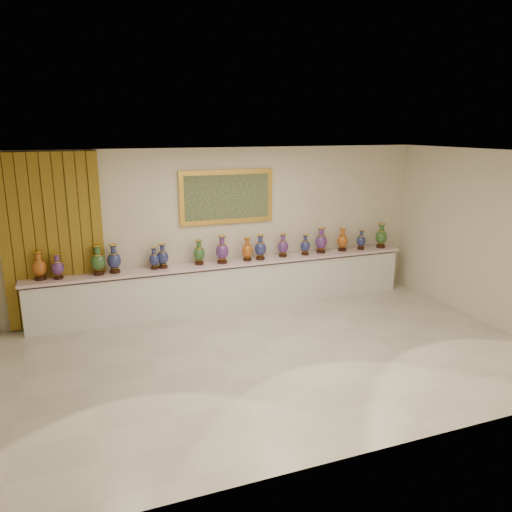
% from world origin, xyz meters
% --- Properties ---
extents(ground, '(8.00, 8.00, 0.00)m').
position_xyz_m(ground, '(0.00, 0.00, 0.00)').
color(ground, beige).
rests_on(ground, ground).
extents(room, '(8.00, 8.00, 8.00)m').
position_xyz_m(room, '(-2.54, 2.44, 1.60)').
color(room, beige).
rests_on(room, ground).
extents(counter, '(7.28, 0.48, 0.90)m').
position_xyz_m(counter, '(0.00, 2.27, 0.44)').
color(counter, white).
rests_on(counter, ground).
extents(vase_0, '(0.28, 0.28, 0.49)m').
position_xyz_m(vase_0, '(-3.27, 2.28, 1.12)').
color(vase_0, black).
rests_on(vase_0, counter).
extents(vase_1, '(0.22, 0.22, 0.43)m').
position_xyz_m(vase_1, '(-3.00, 2.23, 1.09)').
color(vase_1, black).
rests_on(vase_1, counter).
extents(vase_2, '(0.26, 0.26, 0.52)m').
position_xyz_m(vase_2, '(-2.35, 2.25, 1.13)').
color(vase_2, black).
rests_on(vase_2, counter).
extents(vase_3, '(0.29, 0.29, 0.51)m').
position_xyz_m(vase_3, '(-2.08, 2.27, 1.13)').
color(vase_3, black).
rests_on(vase_3, counter).
extents(vase_4, '(0.22, 0.22, 0.40)m').
position_xyz_m(vase_4, '(-1.40, 2.26, 1.08)').
color(vase_4, black).
rests_on(vase_4, counter).
extents(vase_5, '(0.21, 0.21, 0.45)m').
position_xyz_m(vase_5, '(-1.24, 2.28, 1.10)').
color(vase_5, black).
rests_on(vase_5, counter).
extents(vase_6, '(0.27, 0.27, 0.46)m').
position_xyz_m(vase_6, '(-0.57, 2.29, 1.11)').
color(vase_6, black).
rests_on(vase_6, counter).
extents(vase_7, '(0.27, 0.27, 0.52)m').
position_xyz_m(vase_7, '(-0.15, 2.22, 1.13)').
color(vase_7, black).
rests_on(vase_7, counter).
extents(vase_8, '(0.26, 0.26, 0.45)m').
position_xyz_m(vase_8, '(0.35, 2.22, 1.10)').
color(vase_8, black).
rests_on(vase_8, counter).
extents(vase_9, '(0.28, 0.28, 0.48)m').
position_xyz_m(vase_9, '(0.61, 2.22, 1.12)').
color(vase_9, black).
rests_on(vase_9, counter).
extents(vase_10, '(0.25, 0.25, 0.45)m').
position_xyz_m(vase_10, '(1.10, 2.27, 1.10)').
color(vase_10, black).
rests_on(vase_10, counter).
extents(vase_11, '(0.22, 0.22, 0.41)m').
position_xyz_m(vase_11, '(1.57, 2.24, 1.09)').
color(vase_11, black).
rests_on(vase_11, counter).
extents(vase_12, '(0.26, 0.26, 0.51)m').
position_xyz_m(vase_12, '(1.95, 2.29, 1.13)').
color(vase_12, black).
rests_on(vase_12, counter).
extents(vase_13, '(0.28, 0.28, 0.47)m').
position_xyz_m(vase_13, '(2.44, 2.28, 1.11)').
color(vase_13, black).
rests_on(vase_13, counter).
extents(vase_14, '(0.24, 0.24, 0.41)m').
position_xyz_m(vase_14, '(2.86, 2.25, 1.08)').
color(vase_14, black).
rests_on(vase_14, counter).
extents(vase_15, '(0.32, 0.32, 0.52)m').
position_xyz_m(vase_15, '(3.34, 2.23, 1.13)').
color(vase_15, black).
rests_on(vase_15, counter).
extents(label_card, '(0.10, 0.06, 0.00)m').
position_xyz_m(label_card, '(-1.09, 2.13, 0.90)').
color(label_card, white).
rests_on(label_card, counter).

